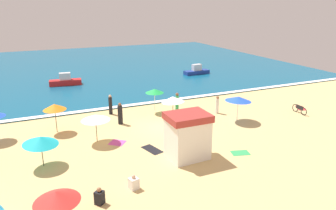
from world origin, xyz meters
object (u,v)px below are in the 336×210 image
Objects in this scene: beach_umbrella_5 at (56,197)px; beachgoer_4 at (110,105)px; beach_umbrella_7 at (40,140)px; beachgoer_3 at (120,114)px; beachgoer_1 at (99,197)px; small_boat_1 at (197,71)px; beachgoer_2 at (134,183)px; beach_umbrella_8 at (173,99)px; beach_umbrella_2 at (238,99)px; beachgoer_0 at (177,103)px; beach_umbrella_3 at (155,91)px; beachgoer_5 at (217,105)px; beach_umbrella_6 at (54,107)px; parked_bicycle at (299,109)px; beach_umbrella_1 at (96,117)px; small_boat_0 at (65,81)px; lifeguard_cabana at (187,136)px.

beach_umbrella_5 is 15.54m from beachgoer_4.
beachgoer_3 is (6.35, 5.06, -0.84)m from beach_umbrella_7.
beachgoer_1 is at bearing 29.54° from beach_umbrella_5.
beachgoer_2 is at bearing -125.39° from small_boat_1.
beach_umbrella_8 is at bearing -44.30° from beachgoer_4.
beach_umbrella_2 reaches higher than beachgoer_0.
beach_umbrella_8 is (0.42, -3.02, -0.01)m from beach_umbrella_3.
beach_umbrella_5 reaches higher than beachgoer_0.
beach_umbrella_6 is at bearing 175.02° from beachgoer_5.
beach_umbrella_6 is at bearing 168.24° from parked_bicycle.
beach_umbrella_8 is at bearing 47.76° from beachgoer_1.
beachgoer_1 is at bearing -130.88° from beachgoer_0.
beach_umbrella_2 reaches higher than small_boat_1.
beach_umbrella_7 is (-10.06, -6.69, -0.32)m from beach_umbrella_3.
beach_umbrella_1 is 6.84m from beach_umbrella_8.
beachgoer_4 reaches higher than small_boat_1.
beachgoer_1 is at bearing -127.71° from small_boat_1.
beachgoer_0 reaches higher than small_boat_1.
small_boat_0 is at bearing 118.55° from beachgoer_0.
beach_umbrella_6 is 10.64m from beachgoer_2.
beach_umbrella_5 is at bearing -95.33° from beach_umbrella_6.
beach_umbrella_7 is at bearing -104.22° from beach_umbrella_6.
beach_umbrella_6 is (1.11, 11.86, 0.39)m from beach_umbrella_5.
beachgoer_5 is at bearing 5.88° from beach_umbrella_8.
parked_bicycle is at bearing -24.44° from beachgoer_0.
beachgoer_4 is at bearing 157.60° from beachgoer_5.
small_boat_0 is (-18.02, 19.16, 0.20)m from parked_bicycle.
small_boat_1 reaches higher than parked_bicycle.
beachgoer_3 is at bearing -173.77° from beachgoer_0.
beach_umbrella_7 reaches higher than beachgoer_0.
beach_umbrella_7 is (-3.80, -2.23, -0.18)m from beach_umbrella_1.
beach_umbrella_1 reaches higher than small_boat_1.
beachgoer_3 is 15.37m from small_boat_0.
beach_umbrella_1 is 1.06× the size of beach_umbrella_8.
beach_umbrella_2 is at bearing 174.43° from parked_bicycle.
beachgoer_5 is (3.30, -1.51, -0.15)m from beachgoer_0.
parked_bicycle is at bearing -88.18° from small_boat_1.
beachgoer_0 is at bearing -61.45° from small_boat_0.
beach_umbrella_6 is (-14.20, 3.66, 0.08)m from beach_umbrella_2.
small_boat_0 reaches higher than parked_bicycle.
beach_umbrella_3 is 1.15× the size of beachgoer_0.
lifeguard_cabana is at bearing -47.59° from beach_umbrella_6.
beachgoer_1 is 31.15m from small_boat_1.
beachgoer_1 is (2.04, 1.16, -1.26)m from beach_umbrella_5.
beach_umbrella_5 is (-3.55, -8.74, -0.22)m from beach_umbrella_1.
beach_umbrella_6 is 1.44× the size of beachgoer_5.
beachgoer_3 reaches higher than beachgoer_5.
beachgoer_0 reaches higher than small_boat_0.
beach_umbrella_8 is (-5.08, 1.98, 0.04)m from beach_umbrella_2.
beach_umbrella_6 reaches higher than beach_umbrella_5.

